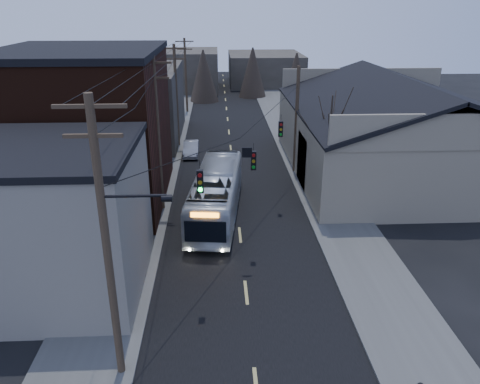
{
  "coord_description": "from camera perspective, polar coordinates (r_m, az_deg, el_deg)",
  "views": [
    {
      "loc": [
        -1.23,
        -10.95,
        12.95
      ],
      "look_at": [
        -0.02,
        13.48,
        3.0
      ],
      "focal_mm": 35.0,
      "sensor_mm": 36.0,
      "label": 1
    }
  ],
  "objects": [
    {
      "name": "building_left_far",
      "position": [
        48.6,
        -12.78,
        10.38
      ],
      "size": [
        9.0,
        14.0,
        7.0
      ],
      "primitive_type": "cube",
      "color": "#35312A",
      "rests_on": "ground"
    },
    {
      "name": "sidewalk_right",
      "position": [
        43.62,
        7.53,
        4.75
      ],
      "size": [
        4.0,
        110.0,
        0.12
      ],
      "primitive_type": "cube",
      "color": "#474744",
      "rests_on": "ground"
    },
    {
      "name": "road_surface",
      "position": [
        42.97,
        -1.06,
        4.6
      ],
      "size": [
        9.0,
        110.0,
        0.02
      ],
      "primitive_type": "cube",
      "color": "black",
      "rests_on": "ground"
    },
    {
      "name": "sidewalk_left",
      "position": [
        43.26,
        -9.73,
        4.47
      ],
      "size": [
        4.0,
        110.0,
        0.12
      ],
      "primitive_type": "cube",
      "color": "#474744",
      "rests_on": "ground"
    },
    {
      "name": "building_far_left",
      "position": [
        76.75,
        -6.58,
        14.55
      ],
      "size": [
        10.0,
        12.0,
        6.0
      ],
      "primitive_type": "cube",
      "color": "#35312A",
      "rests_on": "ground"
    },
    {
      "name": "parked_car",
      "position": [
        42.82,
        -5.99,
        5.29
      ],
      "size": [
        1.39,
        3.85,
        1.26
      ],
      "primitive_type": "imported",
      "rotation": [
        0.0,
        0.0,
        0.01
      ],
      "color": "#919398",
      "rests_on": "ground"
    },
    {
      "name": "building_far_right",
      "position": [
        82.04,
        3.05,
        14.79
      ],
      "size": [
        12.0,
        14.0,
        5.0
      ],
      "primitive_type": "cube",
      "color": "#35312A",
      "rests_on": "ground"
    },
    {
      "name": "bus",
      "position": [
        30.04,
        -2.91,
        -0.2
      ],
      "size": [
        3.8,
        11.35,
        3.1
      ],
      "primitive_type": "imported",
      "rotation": [
        0.0,
        0.0,
        3.03
      ],
      "color": "#B8BEC5",
      "rests_on": "ground"
    },
    {
      "name": "utility_lines",
      "position": [
        36.04,
        -5.83,
        9.2
      ],
      "size": [
        11.24,
        45.28,
        10.5
      ],
      "color": "#382B1E",
      "rests_on": "ground"
    },
    {
      "name": "warehouse",
      "position": [
        40.0,
        18.22,
        6.16
      ],
      "size": [
        16.16,
        20.6,
        7.73
      ],
      "color": "#7E6F5C",
      "rests_on": "ground"
    },
    {
      "name": "building_clapboard",
      "position": [
        23.4,
        -21.98,
        -3.41
      ],
      "size": [
        8.0,
        8.0,
        7.0
      ],
      "primitive_type": "cube",
      "color": "#6E695C",
      "rests_on": "ground"
    },
    {
      "name": "building_brick",
      "position": [
        33.14,
        -18.23,
        7.14
      ],
      "size": [
        10.0,
        12.0,
        10.0
      ],
      "primitive_type": "cube",
      "color": "black",
      "rests_on": "ground"
    },
    {
      "name": "bare_tree",
      "position": [
        33.25,
        10.78,
        5.4
      ],
      "size": [
        0.4,
        0.4,
        7.2
      ],
      "primitive_type": "cone",
      "color": "black",
      "rests_on": "ground"
    }
  ]
}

